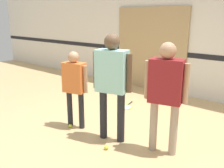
% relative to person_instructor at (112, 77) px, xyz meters
% --- Properties ---
extents(ground_plane, '(16.00, 16.00, 0.00)m').
position_rel_person_instructor_xyz_m(ground_plane, '(-0.21, 0.14, -1.04)').
color(ground_plane, tan).
extents(wall_back, '(16.00, 0.07, 3.20)m').
position_rel_person_instructor_xyz_m(wall_back, '(-0.21, 2.93, 0.55)').
color(wall_back, silver).
rests_on(wall_back, ground_plane).
extents(wall_panel, '(2.05, 0.05, 2.15)m').
position_rel_person_instructor_xyz_m(wall_panel, '(-1.08, 2.87, 0.04)').
color(wall_panel, tan).
rests_on(wall_panel, ground_plane).
extents(person_instructor, '(0.62, 0.37, 1.68)m').
position_rel_person_instructor_xyz_m(person_instructor, '(0.00, 0.00, 0.00)').
color(person_instructor, '#232328').
rests_on(person_instructor, ground_plane).
extents(person_student_left, '(0.50, 0.29, 1.36)m').
position_rel_person_instructor_xyz_m(person_student_left, '(-0.80, -0.05, -0.20)').
color(person_student_left, '#232328').
rests_on(person_student_left, ground_plane).
extents(person_student_right, '(0.59, 0.35, 1.60)m').
position_rel_person_instructor_xyz_m(person_student_right, '(0.81, 0.17, -0.05)').
color(person_student_right, tan).
rests_on(person_student_right, ground_plane).
extents(racket_spare_on_floor, '(0.38, 0.58, 0.03)m').
position_rel_person_instructor_xyz_m(racket_spare_on_floor, '(-0.70, 1.31, -1.03)').
color(racket_spare_on_floor, '#C6D838').
rests_on(racket_spare_on_floor, ground_plane).
extents(tennis_ball_near_instructor, '(0.07, 0.07, 0.07)m').
position_rel_person_instructor_xyz_m(tennis_ball_near_instructor, '(0.15, -0.31, -1.01)').
color(tennis_ball_near_instructor, '#CCE038').
rests_on(tennis_ball_near_instructor, ground_plane).
extents(tennis_ball_by_spare_racket, '(0.07, 0.07, 0.07)m').
position_rel_person_instructor_xyz_m(tennis_ball_by_spare_racket, '(-0.99, 1.45, -1.01)').
color(tennis_ball_by_spare_racket, '#CCE038').
rests_on(tennis_ball_by_spare_racket, ground_plane).
extents(tennis_ball_stray_left, '(0.07, 0.07, 0.07)m').
position_rel_person_instructor_xyz_m(tennis_ball_stray_left, '(-0.85, -0.15, -1.01)').
color(tennis_ball_stray_left, '#CCE038').
rests_on(tennis_ball_stray_left, ground_plane).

